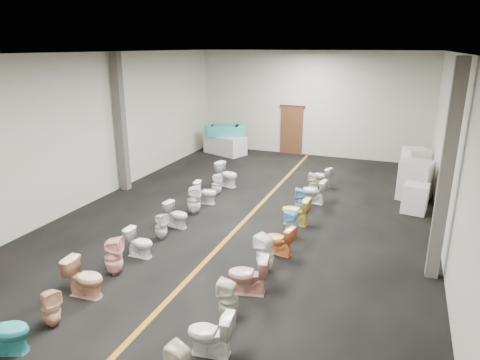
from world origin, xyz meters
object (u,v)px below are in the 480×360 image
(toilet_right_1, at_px, (210,334))
(toilet_right_6, at_px, (292,224))
(appliance_crate_a, at_px, (415,198))
(toilet_right_9, at_px, (314,191))
(display_table, at_px, (225,145))
(toilet_left_6, at_px, (177,215))
(toilet_left_3, at_px, (113,256))
(toilet_left_0, at_px, (4,330))
(toilet_left_8, at_px, (206,192))
(toilet_right_8, at_px, (301,201))
(toilet_left_1, at_px, (51,308))
(toilet_right_11, at_px, (322,176))
(appliance_crate_d, at_px, (415,163))
(toilet_left_5, at_px, (161,226))
(toilet_right_7, at_px, (296,211))
(appliance_crate_c, at_px, (415,177))
(appliance_crate_b, at_px, (416,180))
(toilet_right_2, at_px, (228,300))
(toilet_right_3, at_px, (248,275))
(toilet_left_9, at_px, (217,184))
(toilet_left_7, at_px, (194,200))
(toilet_right_5, at_px, (279,240))
(toilet_right_4, at_px, (265,254))
(toilet_left_2, at_px, (85,278))
(toilet_left_10, at_px, (227,175))
(toilet_right_10, at_px, (313,183))
(bathtub, at_px, (225,130))
(toilet_left_4, at_px, (140,243))

(toilet_right_1, height_order, toilet_right_6, toilet_right_1)
(appliance_crate_a, distance_m, toilet_right_9, 2.92)
(display_table, distance_m, toilet_left_6, 8.24)
(toilet_left_3, bearing_deg, toilet_left_0, 159.39)
(toilet_left_8, relative_size, toilet_right_1, 0.94)
(toilet_left_6, relative_size, toilet_right_8, 0.93)
(toilet_right_8, bearing_deg, toilet_left_1, -34.79)
(toilet_left_8, bearing_deg, toilet_right_11, -52.87)
(toilet_right_8, bearing_deg, appliance_crate_d, 135.82)
(toilet_left_5, xyz_separation_m, toilet_left_8, (-0.06, 2.73, 0.01))
(toilet_right_6, relative_size, toilet_right_7, 0.92)
(appliance_crate_c, distance_m, toilet_right_11, 3.04)
(toilet_right_9, bearing_deg, toilet_left_6, -37.35)
(appliance_crate_b, bearing_deg, toilet_right_7, -131.85)
(toilet_right_8, bearing_deg, toilet_right_2, -12.45)
(display_table, xyz_separation_m, toilet_left_1, (2.07, -12.55, -0.06))
(toilet_left_3, relative_size, toilet_right_9, 1.12)
(appliance_crate_b, bearing_deg, toilet_left_8, -155.33)
(toilet_right_3, bearing_deg, toilet_left_8, -156.88)
(appliance_crate_a, bearing_deg, toilet_left_8, -165.54)
(toilet_right_6, bearing_deg, toilet_right_7, -158.18)
(toilet_left_9, bearing_deg, toilet_right_6, -138.47)
(display_table, distance_m, toilet_right_11, 5.82)
(toilet_right_9, bearing_deg, appliance_crate_b, 124.33)
(appliance_crate_c, bearing_deg, toilet_left_0, -119.16)
(toilet_left_7, height_order, toilet_right_5, toilet_left_7)
(toilet_left_7, relative_size, toilet_left_8, 1.21)
(toilet_right_6, height_order, toilet_right_8, toilet_right_8)
(toilet_right_4, bearing_deg, toilet_left_8, -116.98)
(appliance_crate_d, distance_m, toilet_right_3, 10.06)
(toilet_left_3, xyz_separation_m, toilet_left_6, (-0.00, 2.71, -0.08))
(appliance_crate_a, xyz_separation_m, toilet_left_1, (-5.88, -8.01, -0.07))
(toilet_right_3, bearing_deg, toilet_right_2, -14.26)
(appliance_crate_a, xyz_separation_m, toilet_right_1, (-3.00, -7.68, -0.05))
(appliance_crate_b, distance_m, toilet_left_1, 10.94)
(toilet_left_7, distance_m, toilet_right_2, 5.14)
(toilet_left_5, xyz_separation_m, toilet_right_11, (2.96, 5.77, -0.00))
(toilet_left_7, distance_m, toilet_right_7, 2.95)
(appliance_crate_c, relative_size, toilet_left_7, 1.11)
(appliance_crate_a, height_order, toilet_right_5, appliance_crate_a)
(toilet_left_2, relative_size, toilet_left_10, 0.94)
(toilet_left_8, height_order, toilet_right_10, toilet_left_8)
(toilet_left_1, relative_size, toilet_left_9, 0.98)
(display_table, height_order, appliance_crate_c, appliance_crate_c)
(bathtub, xyz_separation_m, appliance_crate_a, (7.95, -4.54, -0.65))
(toilet_left_9, xyz_separation_m, toilet_right_7, (3.01, -1.47, 0.03))
(toilet_left_0, xyz_separation_m, toilet_left_10, (-0.01, 9.06, 0.02))
(toilet_left_4, relative_size, toilet_right_7, 0.87)
(bathtub, distance_m, toilet_right_8, 7.58)
(toilet_left_8, bearing_deg, toilet_left_3, 172.53)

